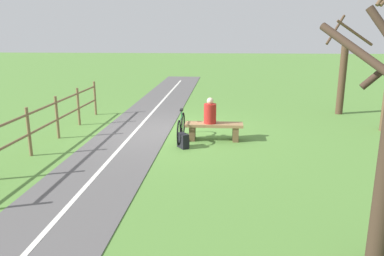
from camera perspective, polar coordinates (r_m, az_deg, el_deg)
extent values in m
plane|color=#548438|center=(11.62, -3.83, -0.60)|extent=(80.00, 80.00, 0.00)
cube|color=#565454|center=(8.14, -15.01, -7.78)|extent=(3.09, 36.04, 0.02)
cube|color=silver|center=(8.13, -15.01, -7.72)|extent=(0.96, 31.99, 0.00)
cube|color=#937047|center=(10.65, 3.32, 0.52)|extent=(1.63, 0.49, 0.08)
cube|color=brown|center=(10.72, 6.56, -0.81)|extent=(0.17, 0.42, 0.41)
cube|color=brown|center=(10.74, 0.05, -0.69)|extent=(0.17, 0.42, 0.41)
cylinder|color=#B2231E|center=(10.58, 2.73, 2.18)|extent=(0.35, 0.35, 0.55)
sphere|color=beige|center=(10.51, 2.75, 4.09)|extent=(0.19, 0.19, 0.19)
torus|color=black|center=(10.17, -1.98, -0.75)|extent=(0.06, 0.70, 0.69)
torus|color=black|center=(11.11, -1.36, 0.57)|extent=(0.06, 0.70, 0.69)
cylinder|color=#237038|center=(10.57, -1.67, 1.47)|extent=(0.06, 0.83, 0.04)
cylinder|color=#237038|center=(10.46, -1.76, 0.51)|extent=(0.05, 0.60, 0.32)
cylinder|color=#237038|center=(10.69, -1.58, 2.17)|extent=(0.03, 0.03, 0.20)
cube|color=black|center=(10.66, -1.58, 2.75)|extent=(0.09, 0.20, 0.05)
cube|color=black|center=(10.00, -1.38, -1.92)|extent=(0.35, 0.39, 0.39)
cube|color=black|center=(10.07, -0.83, -2.14)|extent=(0.17, 0.22, 0.17)
cylinder|color=brown|center=(14.29, -14.39, 4.37)|extent=(0.08, 0.08, 1.22)
cylinder|color=brown|center=(12.85, -16.72, 3.09)|extent=(0.08, 0.08, 1.22)
cylinder|color=brown|center=(11.44, -19.63, 1.50)|extent=(0.08, 0.08, 1.22)
cylinder|color=brown|center=(10.08, -23.33, -0.54)|extent=(0.08, 0.08, 1.22)
cylinder|color=brown|center=(10.67, -21.58, 2.78)|extent=(0.34, 7.87, 0.06)
cylinder|color=brown|center=(10.77, -21.34, 0.23)|extent=(0.34, 7.87, 0.06)
cylinder|color=#38281E|center=(4.50, 25.60, 8.90)|extent=(0.95, 1.09, 0.83)
cylinder|color=#473323|center=(14.92, 21.65, 6.95)|extent=(0.26, 0.26, 2.63)
cylinder|color=#473323|center=(14.25, 23.29, 13.01)|extent=(1.32, 0.22, 0.87)
cylinder|color=#473323|center=(15.07, 20.78, 13.66)|extent=(0.81, 0.69, 1.06)
cylinder|color=#473323|center=(14.51, 21.14, 12.51)|extent=(0.55, 0.78, 0.52)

